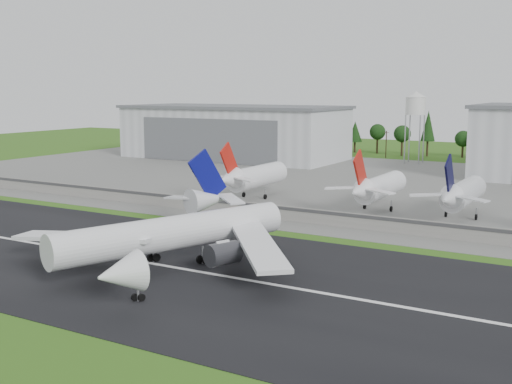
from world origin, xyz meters
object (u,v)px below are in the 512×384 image
Objects in this scene: main_airliner at (172,241)px; parked_jet_red_a at (252,177)px; parked_jet_navy at (461,194)px; parked_jet_red_b at (376,187)px.

main_airliner reaches higher than parked_jet_red_a.
parked_jet_red_a is 1.00× the size of parked_jet_navy.
parked_jet_navy is at bearing -0.02° from parked_jet_red_a.
parked_jet_navy is at bearing -95.19° from main_airliner.
main_airliner is 74.72m from parked_jet_navy.
main_airliner is 1.83× the size of parked_jet_red_a.
parked_jet_red_a reaches higher than parked_jet_navy.
main_airliner reaches higher than parked_jet_red_b.
parked_jet_red_b is (36.23, -0.03, -0.20)m from parked_jet_red_a.
parked_jet_red_b is 1.00× the size of parked_jet_navy.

